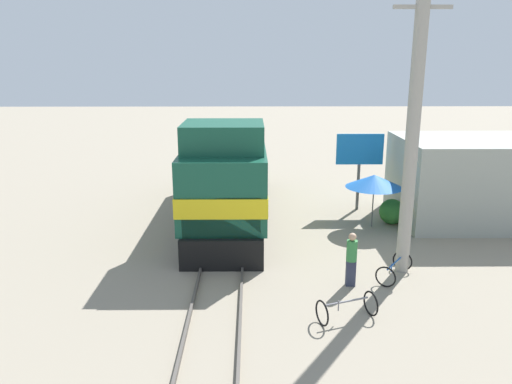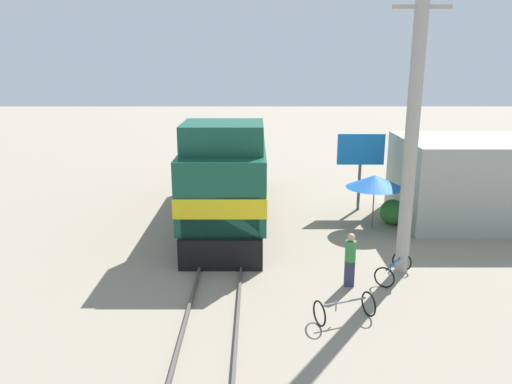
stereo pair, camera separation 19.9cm
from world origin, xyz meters
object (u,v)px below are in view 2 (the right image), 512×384
object	(u,v)px
person_bystander	(351,258)
utility_pole	(413,128)
vendor_umbrella	(376,181)
billboard_sign	(361,154)
bicycle_spare	(345,308)
bicycle	(394,269)
locomotive	(230,175)

from	to	relation	value
person_bystander	utility_pole	bearing A→B (deg)	30.22
person_bystander	vendor_umbrella	bearing A→B (deg)	70.47
vendor_umbrella	billboard_sign	size ratio (longest dim) A/B	0.66
utility_pole	person_bystander	size ratio (longest dim) A/B	5.47
vendor_umbrella	bicycle_spare	distance (m)	8.54
person_bystander	bicycle	world-z (taller)	person_bystander
utility_pole	locomotive	bearing A→B (deg)	136.45
bicycle	locomotive	bearing A→B (deg)	166.81
locomotive	person_bystander	size ratio (longest dim) A/B	7.11
billboard_sign	bicycle_spare	bearing A→B (deg)	-103.14
locomotive	utility_pole	size ratio (longest dim) A/B	1.30
vendor_umbrella	billboard_sign	xyz separation A→B (m)	(-0.09, 2.70, 0.69)
utility_pole	vendor_umbrella	bearing A→B (deg)	89.63
person_bystander	bicycle_spare	distance (m)	2.35
utility_pole	bicycle	size ratio (longest dim) A/B	5.62
locomotive	bicycle_spare	world-z (taller)	locomotive
billboard_sign	utility_pole	bearing A→B (deg)	-89.56
vendor_umbrella	person_bystander	xyz separation A→B (m)	(-2.04, -5.76, -1.09)
bicycle_spare	locomotive	bearing A→B (deg)	-178.71
person_bystander	bicycle	bearing A→B (deg)	18.66
bicycle	bicycle_spare	size ratio (longest dim) A/B	0.99
billboard_sign	bicycle_spare	world-z (taller)	billboard_sign
locomotive	bicycle	distance (m)	8.92
locomotive	billboard_sign	bearing A→B (deg)	12.43
locomotive	vendor_umbrella	distance (m)	6.41
locomotive	vendor_umbrella	xyz separation A→B (m)	(6.26, -1.34, 0.02)
utility_pole	vendor_umbrella	world-z (taller)	utility_pole
utility_pole	person_bystander	xyz separation A→B (m)	(-2.01, -1.17, -3.96)
bicycle_spare	utility_pole	bearing A→B (deg)	122.65
locomotive	billboard_sign	size ratio (longest dim) A/B	3.44
locomotive	bicycle	size ratio (longest dim) A/B	7.30
person_bystander	billboard_sign	bearing A→B (deg)	76.97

